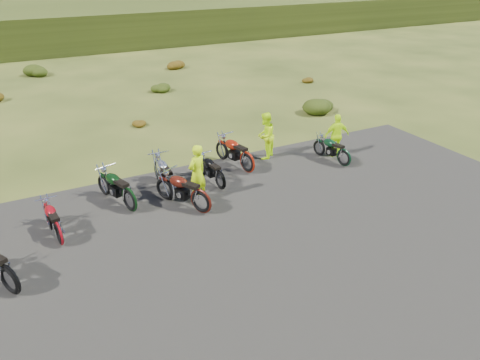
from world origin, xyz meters
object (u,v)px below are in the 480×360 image
motorcycle_3 (172,200)px  person_middle (197,174)px  motorcycle_0 (14,294)px  motorcycle_7 (343,167)px

motorcycle_3 → person_middle: (0.73, -0.48, 0.95)m
motorcycle_0 → person_middle: size_ratio=1.18×
motorcycle_7 → person_middle: person_middle is taller
motorcycle_0 → motorcycle_3: 5.62m
motorcycle_7 → person_middle: bearing=80.5°
motorcycle_3 → motorcycle_7: (6.62, -0.51, 0.00)m
motorcycle_7 → person_middle: size_ratio=1.00×
motorcycle_0 → motorcycle_7: bearing=-108.6°
motorcycle_0 → person_middle: (5.66, 2.22, 0.95)m
motorcycle_3 → person_middle: person_middle is taller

